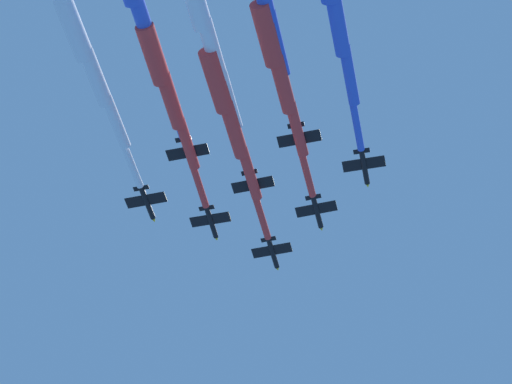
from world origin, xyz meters
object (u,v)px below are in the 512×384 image
object	(u,v)px
jet_starboard_inner	(282,84)
jet_port_mid	(212,50)
jet_starboard_mid	(96,78)
jet_lead	(233,129)
jet_port_inner	(171,101)
jet_starboard_outer	(144,25)
jet_port_outer	(337,24)

from	to	relation	value
jet_starboard_inner	jet_port_mid	world-z (taller)	jet_port_mid
jet_starboard_mid	jet_port_mid	bearing A→B (deg)	-13.46
jet_lead	jet_port_inner	world-z (taller)	jet_port_inner
jet_lead	jet_port_inner	bearing A→B (deg)	-155.48
jet_lead	jet_starboard_outer	xyz separation A→B (m)	(-14.30, -21.77, 3.21)
jet_port_inner	jet_starboard_mid	xyz separation A→B (m)	(-12.93, -6.80, -1.03)
jet_port_inner	jet_starboard_outer	distance (m)	16.79
jet_lead	jet_port_outer	size ratio (longest dim) A/B	1.01
jet_lead	jet_starboard_outer	distance (m)	26.24
jet_port_outer	jet_starboard_outer	bearing A→B (deg)	-178.52
jet_lead	jet_port_mid	xyz separation A→B (m)	(-2.41, -17.28, 0.67)
jet_starboard_inner	jet_port_mid	xyz separation A→B (m)	(-12.15, -7.99, 0.22)
jet_port_mid	jet_starboard_mid	world-z (taller)	jet_starboard_mid
jet_starboard_outer	jet_starboard_inner	bearing A→B (deg)	27.43
jet_port_mid	jet_starboard_mid	bearing A→B (deg)	166.54
jet_port_inner	jet_starboard_outer	xyz separation A→B (m)	(-2.84, -16.55, 0.45)
jet_port_inner	jet_starboard_inner	distance (m)	21.70
jet_port_mid	jet_starboard_outer	bearing A→B (deg)	-159.32
jet_starboard_inner	jet_port_outer	bearing A→B (deg)	-48.52
jet_port_mid	jet_port_outer	world-z (taller)	jet_port_outer
jet_starboard_inner	jet_starboard_outer	bearing A→B (deg)	-152.57
jet_lead	jet_port_mid	size ratio (longest dim) A/B	1.01
jet_lead	jet_starboard_outer	world-z (taller)	jet_starboard_outer
jet_lead	jet_starboard_mid	distance (m)	27.24
jet_port_inner	jet_starboard_mid	distance (m)	14.64
jet_port_inner	jet_starboard_inner	bearing A→B (deg)	-10.88
jet_port_inner	jet_port_outer	distance (m)	35.16
jet_starboard_mid	jet_port_outer	bearing A→B (deg)	-11.29
jet_starboard_mid	jet_starboard_outer	distance (m)	14.10
jet_starboard_mid	jet_starboard_outer	size ratio (longest dim) A/B	1.02
jet_starboard_inner	jet_port_outer	distance (m)	15.48
jet_port_inner	jet_starboard_mid	bearing A→B (deg)	-152.25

